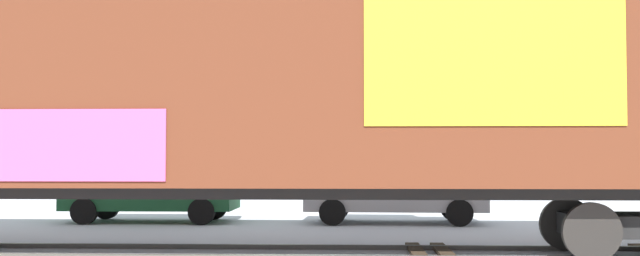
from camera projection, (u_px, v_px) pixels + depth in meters
The scene contains 7 objects.
ground_plane at pixel (210, 254), 12.88m from camera, with size 260.00×260.00×0.00m, color silver.
track at pixel (260, 252), 12.87m from camera, with size 60.02×3.45×0.08m.
freight_car at pixel (253, 79), 12.99m from camera, with size 17.72×3.25×5.14m.
flagpole at pixel (212, 36), 26.39m from camera, with size 0.61×1.25×9.57m.
hillside at pixel (308, 110), 75.80m from camera, with size 117.30×28.37×16.89m.
parked_car_green at pixel (149, 188), 19.39m from camera, with size 4.28×2.02×1.68m.
parked_car_silver at pixel (391, 188), 19.08m from camera, with size 4.52×2.20×1.71m.
Camera 1 is at (1.99, -12.93, 1.61)m, focal length 43.17 mm.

